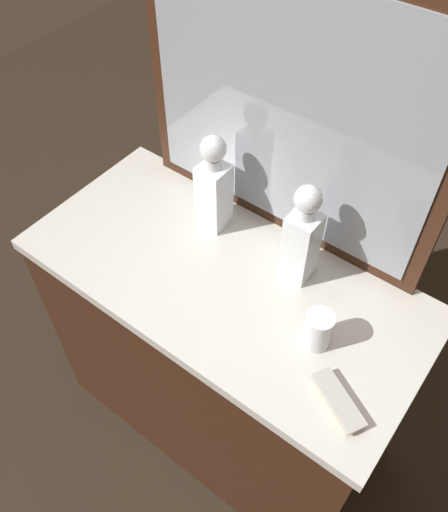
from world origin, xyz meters
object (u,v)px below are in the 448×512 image
object	(u,v)px
crystal_decanter_left	(214,191)
crystal_tumbler_center	(318,331)
crystal_decanter_far_right	(301,242)
silver_brush_center	(338,401)

from	to	relation	value
crystal_decanter_left	crystal_tumbler_center	world-z (taller)	crystal_decanter_left
crystal_decanter_far_right	crystal_decanter_left	xyz separation A→B (m)	(-0.30, 0.01, -0.00)
crystal_decanter_far_right	crystal_tumbler_center	world-z (taller)	crystal_decanter_far_right
crystal_decanter_far_right	crystal_tumbler_center	xyz separation A→B (m)	(0.16, -0.16, -0.08)
crystal_decanter_far_right	crystal_decanter_left	world-z (taller)	crystal_decanter_far_right
silver_brush_center	crystal_tumbler_center	bearing A→B (deg)	138.29
silver_brush_center	crystal_decanter_far_right	bearing A→B (deg)	136.07
crystal_decanter_left	silver_brush_center	bearing A→B (deg)	-26.24
crystal_decanter_left	silver_brush_center	world-z (taller)	crystal_decanter_left
silver_brush_center	crystal_decanter_left	bearing A→B (deg)	153.76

